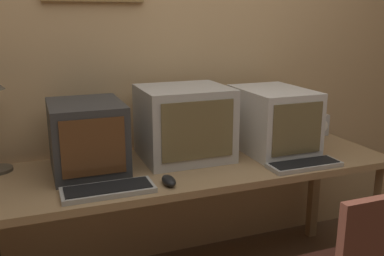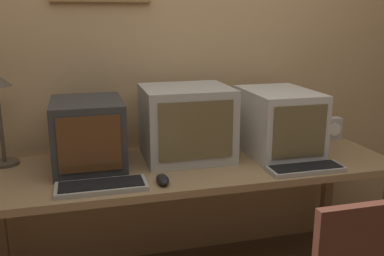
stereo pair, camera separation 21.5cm
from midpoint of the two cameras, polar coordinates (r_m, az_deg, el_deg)
wall_back at (r=2.52m, az=-0.27°, el=10.55°), size 8.00×0.08×2.60m
desk at (r=2.23m, az=2.78°, el=-6.62°), size 2.10×0.67×0.75m
monitor_left at (r=2.15m, az=-10.92°, el=-0.84°), size 0.34×0.42×0.34m
monitor_center at (r=2.26m, az=1.87°, el=0.70°), size 0.45×0.41×0.38m
monitor_right at (r=2.41m, az=13.97°, el=0.74°), size 0.35×0.48×0.35m
keyboard_main at (r=1.91m, az=-8.83°, el=-7.74°), size 0.40×0.16×0.03m
keyboard_side at (r=2.20m, az=17.67°, el=-5.24°), size 0.38×0.13×0.03m
mouse_near_keyboard at (r=1.94m, az=-0.77°, el=-6.96°), size 0.06×0.12×0.04m
desk_clock at (r=2.80m, az=20.29°, el=-0.08°), size 0.11×0.06×0.13m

